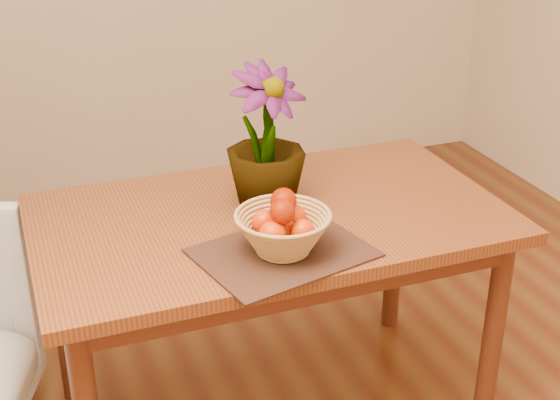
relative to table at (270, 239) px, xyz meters
name	(u,v)px	position (x,y,z in m)	size (l,w,h in m)	color
table	(270,239)	(0.00, 0.00, 0.00)	(1.40, 0.80, 0.75)	brown
placemat	(283,253)	(-0.05, -0.24, 0.09)	(0.44, 0.33, 0.01)	#321A12
wicker_basket	(283,234)	(-0.05, -0.24, 0.15)	(0.26, 0.26, 0.11)	tan
orange_pile	(283,216)	(-0.05, -0.24, 0.20)	(0.16, 0.15, 0.13)	#CF3B03
potted_plant	(266,138)	(0.01, 0.06, 0.30)	(0.24, 0.24, 0.43)	#154914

